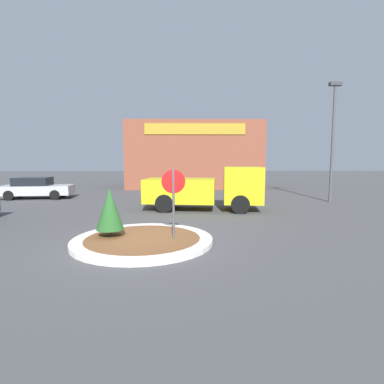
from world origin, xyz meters
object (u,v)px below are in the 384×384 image
object	(u,v)px
stop_sign	(173,192)
utility_truck	(207,189)
light_pole	(333,134)
parked_sedan_silver	(36,188)

from	to	relation	value
stop_sign	utility_truck	bearing A→B (deg)	77.13
stop_sign	light_pole	bearing A→B (deg)	44.66
parked_sedan_silver	light_pole	xyz separation A→B (m)	(18.55, -1.84, 3.37)
parked_sedan_silver	light_pole	bearing A→B (deg)	-11.84
utility_truck	parked_sedan_silver	size ratio (longest dim) A/B	1.31
stop_sign	utility_truck	distance (m)	6.28
utility_truck	light_pole	bearing A→B (deg)	26.20
stop_sign	utility_truck	size ratio (longest dim) A/B	0.38
stop_sign	light_pole	world-z (taller)	light_pole
utility_truck	stop_sign	bearing A→B (deg)	-96.92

